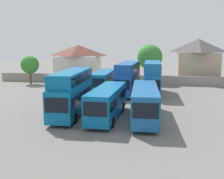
% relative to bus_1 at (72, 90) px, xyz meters
% --- Properties ---
extents(ground, '(140.00, 140.00, 0.00)m').
position_rel_bus_1_xyz_m(ground, '(4.04, 17.72, -2.78)').
color(ground, slate).
extents(depot_boundary_wall, '(56.00, 0.50, 1.80)m').
position_rel_bus_1_xyz_m(depot_boundary_wall, '(4.04, 24.50, -1.88)').
color(depot_boundary_wall, gray).
rests_on(depot_boundary_wall, ground).
extents(bus_1, '(3.14, 10.73, 4.94)m').
position_rel_bus_1_xyz_m(bus_1, '(0.00, 0.00, 0.00)').
color(bus_1, '#0C6196').
rests_on(bus_1, ground).
extents(bus_2, '(2.75, 10.32, 3.30)m').
position_rel_bus_1_xyz_m(bus_2, '(4.14, -0.62, -0.89)').
color(bus_2, '#0C609C').
rests_on(bus_2, ground).
extents(bus_3, '(3.32, 11.29, 3.43)m').
position_rel_bus_1_xyz_m(bus_3, '(8.11, -0.28, -0.82)').
color(bus_3, '#165895').
rests_on(bus_3, ground).
extents(bus_4, '(2.79, 11.25, 3.45)m').
position_rel_bus_1_xyz_m(bus_4, '(0.48, 14.83, -0.81)').
color(bus_4, '#136497').
rests_on(bus_4, ground).
extents(bus_5, '(2.93, 11.69, 4.94)m').
position_rel_bus_1_xyz_m(bus_5, '(4.54, 14.46, 0.00)').
color(bus_5, '#1B53A4').
rests_on(bus_5, ground).
extents(bus_6, '(2.82, 10.16, 5.11)m').
position_rel_bus_1_xyz_m(bus_6, '(8.39, 14.40, 0.09)').
color(bus_6, '#1965A6').
rests_on(bus_6, ground).
extents(house_terrace_left, '(9.77, 7.24, 7.66)m').
position_rel_bus_1_xyz_m(house_terrace_left, '(-8.91, 30.93, 1.13)').
color(house_terrace_left, silver).
rests_on(house_terrace_left, ground).
extents(house_terrace_centre, '(8.54, 7.60, 8.92)m').
position_rel_bus_1_xyz_m(house_terrace_centre, '(17.21, 30.87, 1.77)').
color(house_terrace_centre, tan).
rests_on(house_terrace_centre, ground).
extents(tree_left_of_lot, '(5.06, 5.06, 7.79)m').
position_rel_bus_1_xyz_m(tree_left_of_lot, '(7.39, 27.00, 2.45)').
color(tree_left_of_lot, brown).
rests_on(tree_left_of_lot, ground).
extents(tree_behind_wall, '(3.57, 3.57, 5.59)m').
position_rel_bus_1_xyz_m(tree_behind_wall, '(-15.90, 21.50, 1.00)').
color(tree_behind_wall, brown).
rests_on(tree_behind_wall, ground).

